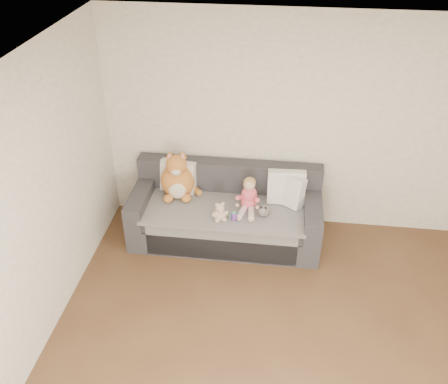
# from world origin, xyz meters

# --- Properties ---
(room_shell) EXTENTS (5.00, 5.00, 5.00)m
(room_shell) POSITION_xyz_m (0.00, 0.42, 1.30)
(room_shell) COLOR brown
(room_shell) RESTS_ON ground
(sofa) EXTENTS (2.20, 0.94, 0.85)m
(sofa) POSITION_xyz_m (-0.77, 2.06, 0.31)
(sofa) COLOR #2C2C32
(sofa) RESTS_ON ground
(cushion_left) EXTENTS (0.45, 0.26, 0.40)m
(cushion_left) POSITION_xyz_m (-1.37, 2.27, 0.67)
(cushion_left) COLOR silver
(cushion_left) RESTS_ON sofa
(cushion_right_back) EXTENTS (0.44, 0.21, 0.41)m
(cushion_right_back) POSITION_xyz_m (-0.09, 2.19, 0.67)
(cushion_right_back) COLOR silver
(cushion_right_back) RESTS_ON sofa
(cushion_right_front) EXTENTS (0.44, 0.38, 0.38)m
(cushion_right_front) POSITION_xyz_m (-0.07, 2.16, 0.66)
(cushion_right_front) COLOR silver
(cushion_right_front) RESTS_ON sofa
(toddler) EXTENTS (0.28, 0.40, 0.39)m
(toddler) POSITION_xyz_m (-0.51, 1.98, 0.64)
(toddler) COLOR #E95254
(toddler) RESTS_ON sofa
(plush_cat) EXTENTS (0.49, 0.45, 0.61)m
(plush_cat) POSITION_xyz_m (-1.36, 2.15, 0.70)
(plush_cat) COLOR #B46928
(plush_cat) RESTS_ON sofa
(teddy_bear) EXTENTS (0.18, 0.15, 0.23)m
(teddy_bear) POSITION_xyz_m (-0.80, 1.72, 0.57)
(teddy_bear) COLOR tan
(teddy_bear) RESTS_ON sofa
(plush_cow) EXTENTS (0.13, 0.19, 0.16)m
(plush_cow) POSITION_xyz_m (-0.32, 1.87, 0.54)
(plush_cow) COLOR white
(plush_cow) RESTS_ON sofa
(sippy_cup) EXTENTS (0.11, 0.09, 0.12)m
(sippy_cup) POSITION_xyz_m (-0.64, 1.75, 0.54)
(sippy_cup) COLOR #663798
(sippy_cup) RESTS_ON sofa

